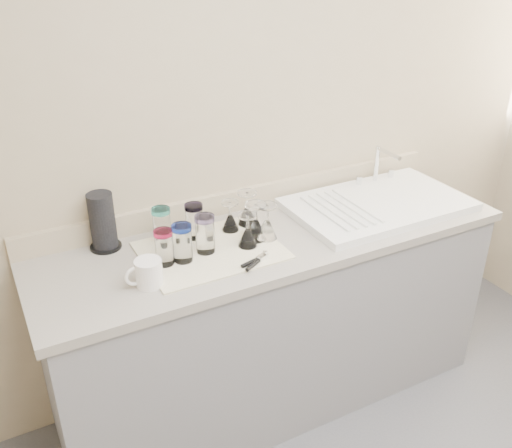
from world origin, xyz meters
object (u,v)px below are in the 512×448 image
goblet_front_right (267,227)px  white_mug (148,273)px  goblet_extra (256,227)px  sink_unit (377,204)px  tumbler_blue (182,243)px  tumbler_magenta (164,247)px  tumbler_lavender (205,234)px  paper_towel_roll (103,222)px  goblet_front_left (248,235)px  tumbler_purple (194,221)px  can_opener (255,261)px  goblet_back_left (230,221)px  tumbler_cyan (162,225)px  goblet_back_right (247,213)px

goblet_front_right → white_mug: (-0.55, -0.10, -0.01)m
goblet_extra → white_mug: (-0.50, -0.11, -0.01)m
sink_unit → tumbler_blue: size_ratio=5.31×
tumbler_magenta → white_mug: tumbler_magenta is taller
tumbler_lavender → goblet_extra: (0.23, -0.00, -0.03)m
tumbler_magenta → paper_towel_roll: 0.30m
goblet_front_right → goblet_front_left: bearing=-168.4°
tumbler_blue → goblet_front_left: tumbler_blue is taller
tumbler_purple → paper_towel_roll: size_ratio=0.63×
goblet_front_right → paper_towel_roll: bearing=158.0°
sink_unit → can_opener: 0.76m
tumbler_lavender → white_mug: 0.30m
tumbler_purple → goblet_extra: bearing=-30.6°
white_mug → can_opener: bearing=-8.1°
tumbler_magenta → goblet_front_left: tumbler_magenta is taller
tumbler_magenta → can_opener: size_ratio=1.11×
tumbler_lavender → paper_towel_roll: size_ratio=0.66×
goblet_front_right → white_mug: bearing=-169.7°
goblet_front_left → goblet_front_right: (0.10, 0.02, 0.00)m
goblet_front_left → can_opener: 0.15m
sink_unit → can_opener: bearing=-165.9°
tumbler_lavender → goblet_front_right: bearing=-3.5°
goblet_front_left → goblet_front_right: size_ratio=0.92×
sink_unit → paper_towel_roll: (-1.22, 0.22, 0.10)m
tumbler_magenta → tumbler_lavender: size_ratio=0.91×
goblet_back_left → can_opener: 0.30m
goblet_front_right → goblet_back_left: bearing=127.6°
goblet_extra → tumbler_purple: bearing=149.4°
tumbler_purple → tumbler_lavender: 0.13m
tumbler_cyan → white_mug: bearing=-119.4°
tumbler_cyan → goblet_back_right: bearing=-2.5°
tumbler_purple → goblet_extra: (0.22, -0.13, -0.02)m
tumbler_lavender → white_mug: bearing=-157.4°
goblet_extra → white_mug: 0.52m
goblet_back_right → goblet_front_left: goblet_back_right is taller
goblet_back_right → can_opener: (-0.12, -0.31, -0.04)m
tumbler_magenta → goblet_front_left: 0.35m
sink_unit → can_opener: size_ratio=6.28×
tumbler_lavender → paper_towel_roll: paper_towel_roll is taller
tumbler_cyan → tumbler_purple: size_ratio=1.01×
tumbler_blue → tumbler_magenta: bearing=172.5°
goblet_back_left → paper_towel_roll: paper_towel_roll is taller
goblet_front_left → tumbler_cyan: bearing=147.2°
tumbler_blue → white_mug: size_ratio=1.09×
tumbler_purple → goblet_front_right: bearing=-28.8°
tumbler_blue → goblet_front_left: (0.27, -0.01, -0.03)m
tumbler_lavender → can_opener: tumbler_lavender is taller
tumbler_cyan → paper_towel_roll: bearing=160.4°
goblet_front_left → goblet_extra: 0.07m
tumbler_purple → tumbler_magenta: (-0.18, -0.14, -0.00)m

